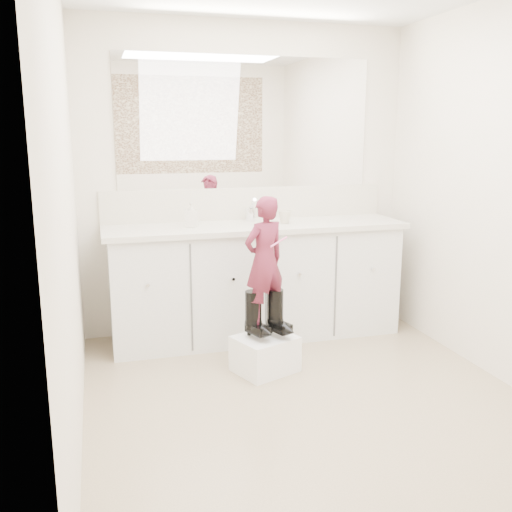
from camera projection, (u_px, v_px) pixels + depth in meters
name	position (u px, v px, depth m)	size (l,w,h in m)	color
floor	(312.00, 405.00, 3.36)	(3.00, 3.00, 0.00)	#8A785A
wall_back	(246.00, 180.00, 4.51)	(2.60, 2.60, 0.00)	beige
wall_front	(504.00, 261.00, 1.69)	(2.60, 2.60, 0.00)	beige
wall_left	(66.00, 211.00, 2.76)	(3.00, 3.00, 0.00)	beige
vanity_cabinet	(256.00, 283.00, 4.42)	(2.20, 0.55, 0.85)	silver
countertop	(256.00, 227.00, 4.31)	(2.28, 0.58, 0.04)	beige
backsplash	(247.00, 203.00, 4.54)	(2.28, 0.03, 0.25)	beige
mirror	(246.00, 123.00, 4.41)	(2.00, 0.02, 1.00)	white
faucet	(250.00, 215.00, 4.45)	(0.08, 0.08, 0.10)	silver
cup	(285.00, 217.00, 4.34)	(0.11, 0.11, 0.10)	beige
soap_bottle	(191.00, 214.00, 4.17)	(0.08, 0.08, 0.18)	silver
step_stool	(265.00, 354.00, 3.81)	(0.38, 0.31, 0.24)	white
boot_left	(253.00, 314.00, 3.75)	(0.12, 0.21, 0.31)	black
boot_right	(275.00, 312.00, 3.79)	(0.12, 0.21, 0.31)	black
toddler	(264.00, 260.00, 3.69)	(0.30, 0.20, 0.84)	#9E3051
toothbrush	(279.00, 242.00, 3.61)	(0.01, 0.01, 0.14)	pink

